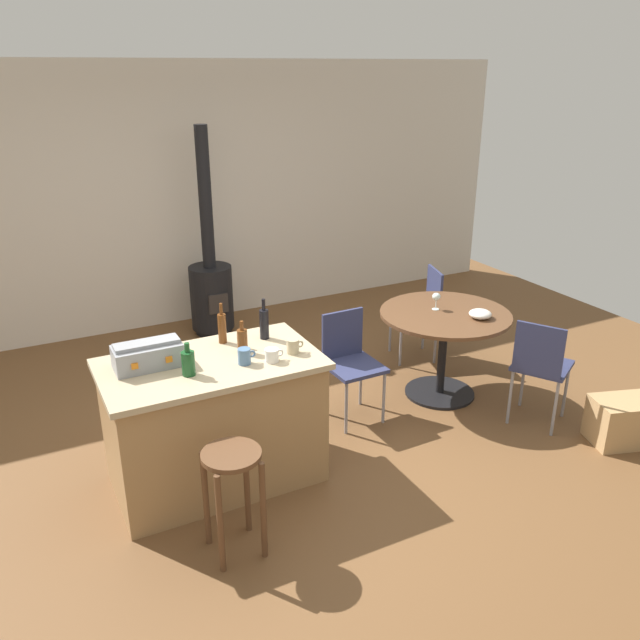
# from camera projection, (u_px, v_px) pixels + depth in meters

# --- Properties ---
(ground_plane) EXTENTS (8.80, 8.80, 0.00)m
(ground_plane) POSITION_uv_depth(u_px,v_px,m) (297.00, 449.00, 4.75)
(ground_plane) COLOR brown
(back_wall) EXTENTS (8.00, 0.10, 2.70)m
(back_wall) POSITION_uv_depth(u_px,v_px,m) (173.00, 198.00, 6.71)
(back_wall) COLOR beige
(back_wall) RESTS_ON ground_plane
(kitchen_island) EXTENTS (1.39, 0.79, 0.89)m
(kitchen_island) POSITION_uv_depth(u_px,v_px,m) (214.00, 422.00, 4.26)
(kitchen_island) COLOR #A37A4C
(kitchen_island) RESTS_ON ground_plane
(wooden_stool) EXTENTS (0.34, 0.34, 0.66)m
(wooden_stool) POSITION_uv_depth(u_px,v_px,m) (233.00, 480.00, 3.60)
(wooden_stool) COLOR brown
(wooden_stool) RESTS_ON ground_plane
(dining_table) EXTENTS (1.07, 1.07, 0.75)m
(dining_table) POSITION_uv_depth(u_px,v_px,m) (444.00, 332.00, 5.35)
(dining_table) COLOR black
(dining_table) RESTS_ON ground_plane
(folding_chair_near) EXTENTS (0.41, 0.41, 0.86)m
(folding_chair_near) POSITION_uv_depth(u_px,v_px,m) (350.00, 358.00, 5.05)
(folding_chair_near) COLOR navy
(folding_chair_near) RESTS_ON ground_plane
(folding_chair_far) EXTENTS (0.55, 0.55, 0.88)m
(folding_chair_far) POSITION_uv_depth(u_px,v_px,m) (540.00, 363.00, 4.91)
(folding_chair_far) COLOR navy
(folding_chair_far) RESTS_ON ground_plane
(folding_chair_left) EXTENTS (0.50, 0.50, 0.87)m
(folding_chair_left) POSITION_uv_depth(u_px,v_px,m) (421.00, 306.00, 6.08)
(folding_chair_left) COLOR navy
(folding_chair_left) RESTS_ON ground_plane
(wood_stove) EXTENTS (0.44, 0.45, 2.12)m
(wood_stove) POSITION_uv_depth(u_px,v_px,m) (211.00, 285.00, 6.65)
(wood_stove) COLOR black
(wood_stove) RESTS_ON ground_plane
(toolbox) EXTENTS (0.42, 0.22, 0.17)m
(toolbox) POSITION_uv_depth(u_px,v_px,m) (148.00, 355.00, 3.99)
(toolbox) COLOR gray
(toolbox) RESTS_ON kitchen_island
(bottle_0) EXTENTS (0.06, 0.06, 0.29)m
(bottle_0) POSITION_uv_depth(u_px,v_px,m) (264.00, 323.00, 4.40)
(bottle_0) COLOR black
(bottle_0) RESTS_ON kitchen_island
(bottle_1) EXTENTS (0.07, 0.07, 0.22)m
(bottle_1) POSITION_uv_depth(u_px,v_px,m) (242.00, 340.00, 4.19)
(bottle_1) COLOR #603314
(bottle_1) RESTS_ON kitchen_island
(bottle_2) EXTENTS (0.08, 0.08, 0.21)m
(bottle_2) POSITION_uv_depth(u_px,v_px,m) (188.00, 363.00, 3.89)
(bottle_2) COLOR #194C23
(bottle_2) RESTS_ON kitchen_island
(bottle_3) EXTENTS (0.06, 0.06, 0.28)m
(bottle_3) POSITION_uv_depth(u_px,v_px,m) (222.00, 328.00, 4.33)
(bottle_3) COLOR #603314
(bottle_3) RESTS_ON kitchen_island
(cup_0) EXTENTS (0.12, 0.08, 0.10)m
(cup_0) POSITION_uv_depth(u_px,v_px,m) (293.00, 346.00, 4.20)
(cup_0) COLOR tan
(cup_0) RESTS_ON kitchen_island
(cup_1) EXTENTS (0.12, 0.09, 0.08)m
(cup_1) POSITION_uv_depth(u_px,v_px,m) (272.00, 355.00, 4.08)
(cup_1) COLOR white
(cup_1) RESTS_ON kitchen_island
(cup_2) EXTENTS (0.12, 0.08, 0.10)m
(cup_2) POSITION_uv_depth(u_px,v_px,m) (245.00, 356.00, 4.04)
(cup_2) COLOR #4C7099
(cup_2) RESTS_ON kitchen_island
(wine_glass) EXTENTS (0.07, 0.07, 0.14)m
(wine_glass) POSITION_uv_depth(u_px,v_px,m) (436.00, 297.00, 5.31)
(wine_glass) COLOR silver
(wine_glass) RESTS_ON dining_table
(serving_bowl) EXTENTS (0.18, 0.18, 0.07)m
(serving_bowl) POSITION_uv_depth(u_px,v_px,m) (481.00, 314.00, 5.15)
(serving_bowl) COLOR white
(serving_bowl) RESTS_ON dining_table
(cardboard_box) EXTENTS (0.52, 0.44, 0.34)m
(cardboard_box) POSITION_uv_depth(u_px,v_px,m) (622.00, 421.00, 4.79)
(cardboard_box) COLOR tan
(cardboard_box) RESTS_ON ground_plane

